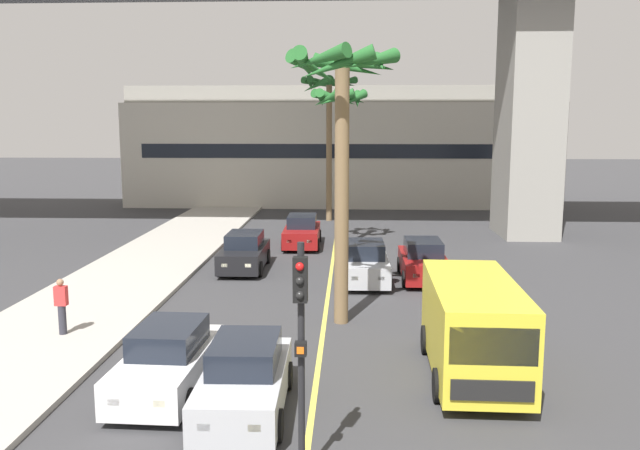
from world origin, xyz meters
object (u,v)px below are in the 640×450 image
Objects in this scene: pedestrian_far_along at (62,305)px; car_queue_sixth at (423,261)px; car_queue_front at (244,253)px; car_queue_third at (168,361)px; palm_tree_far_median at (339,115)px; car_queue_second at (366,264)px; car_queue_fifth at (302,232)px; palm_tree_near_median at (329,99)px; car_queue_fourth at (245,379)px; delivery_van at (473,326)px; traffic_light_median_near at (301,330)px; palm_tree_mid_median at (342,103)px.

car_queue_sixth is at bearing 35.09° from pedestrian_far_along.
car_queue_third is at bearing -88.65° from car_queue_front.
car_queue_sixth is at bearing -61.48° from palm_tree_far_median.
car_queue_fifth is at bearing 112.62° from car_queue_second.
palm_tree_near_median reaches higher than car_queue_front.
car_queue_fourth is at bearing -36.91° from pedestrian_far_along.
car_queue_third is at bearing -170.13° from delivery_van.
delivery_van is (7.45, -11.48, 0.57)m from car_queue_front.
car_queue_fifth is at bearing -96.93° from palm_tree_near_median.
traffic_light_median_near is at bearing -77.44° from car_queue_front.
car_queue_third is 9.01m from palm_tree_mid_median.
palm_tree_near_median is 21.46m from palm_tree_mid_median.
car_queue_third is 0.79× the size of delivery_van.
car_queue_third is 27.89m from palm_tree_near_median.
palm_tree_mid_median is (4.20, -7.25, 5.99)m from car_queue_front.
car_queue_third is 7.28m from delivery_van.
delivery_van is at bearing 52.21° from traffic_light_median_near.
delivery_van is at bearing -52.50° from palm_tree_mid_median.
car_queue_second is 1.00× the size of car_queue_fifth.
car_queue_fifth is (2.04, 5.36, 0.00)m from car_queue_front.
palm_tree_near_median is at bearing 105.24° from car_queue_sixth.
palm_tree_mid_median is at bearing -118.24° from car_queue_sixth.
pedestrian_far_along reaches higher than car_queue_second.
car_queue_third is 0.50× the size of palm_tree_mid_median.
traffic_light_median_near is at bearing -127.79° from delivery_van.
car_queue_second and car_queue_fourth have the same top height.
palm_tree_far_median is (0.75, -9.15, -1.04)m from palm_tree_near_median.
car_queue_third is 5.35m from traffic_light_median_near.
pedestrian_far_along is (-5.79, -14.56, 0.28)m from car_queue_fifth.
delivery_van is (5.22, 2.22, 0.57)m from car_queue_fourth.
traffic_light_median_near is 10.46m from pedestrian_far_along.
car_queue_front and car_queue_fourth have the same top height.
car_queue_second is 0.53× the size of palm_tree_far_median.
palm_tree_mid_median is at bearing -59.88° from car_queue_front.
car_queue_sixth is at bearing 76.15° from traffic_light_median_near.
car_queue_front and car_queue_sixth have the same top height.
car_queue_sixth is 0.78× the size of delivery_van.
car_queue_third is at bearing -113.80° from car_queue_second.
palm_tree_mid_median is at bearing 86.54° from traffic_light_median_near.
palm_tree_far_median is at bearing 89.45° from traffic_light_median_near.
car_queue_front is 16.03m from palm_tree_near_median.
palm_tree_near_median is (-4.35, 25.65, 6.26)m from delivery_van.
traffic_light_median_near reaches higher than car_queue_third.
car_queue_second is at bearing 84.41° from traffic_light_median_near.
pedestrian_far_along is at bearing 143.09° from car_queue_fourth.
traffic_light_median_near is (-3.80, -4.90, 1.43)m from delivery_van.
car_queue_fifth is 11.19m from palm_tree_near_median.
car_queue_second is at bearing -83.04° from palm_tree_near_median.
car_queue_second is at bearing 76.48° from car_queue_fourth.
palm_tree_mid_median reaches higher than car_queue_third.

